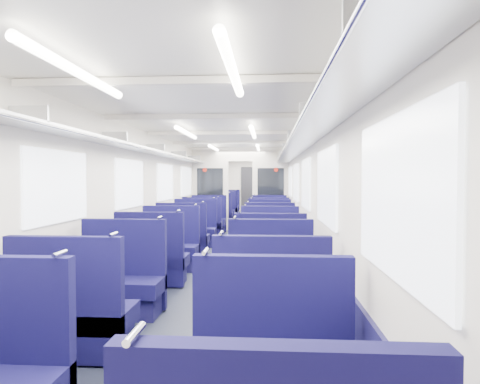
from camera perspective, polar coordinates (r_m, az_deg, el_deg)
name	(u,v)px	position (r m, az deg, el deg)	size (l,w,h in m)	color
floor	(232,245)	(9.62, -1.02, -7.16)	(2.80, 18.00, 0.01)	black
ceiling	(232,141)	(9.53, -1.03, 6.93)	(2.80, 18.00, 0.01)	white
wall_left	(171,193)	(9.72, -9.28, -0.12)	(0.02, 18.00, 2.35)	beige
dado_left	(172,229)	(9.78, -9.17, -4.96)	(0.03, 17.90, 0.70)	#121037
wall_right	(295,193)	(9.49, 7.43, -0.16)	(0.02, 18.00, 2.35)	beige
dado_right	(294,230)	(9.55, 7.31, -5.11)	(0.03, 17.90, 0.70)	#121037
wall_far	(250,186)	(18.48, 1.32, 0.83)	(2.80, 0.02, 2.35)	beige
luggage_rack_left	(179,158)	(9.69, -8.22, 4.60)	(0.36, 17.40, 0.18)	#B2B5BA
luggage_rack_right	(287,157)	(9.48, 6.32, 4.67)	(0.36, 17.40, 0.18)	#B2B5BA
windows	(231,182)	(9.04, -1.27, 1.31)	(2.78, 15.60, 0.75)	white
ceiling_fittings	(231,142)	(9.27, -1.17, 6.70)	(2.70, 16.06, 0.11)	silver
end_door	(250,190)	(18.43, 1.32, 0.28)	(0.75, 0.06, 2.00)	black
bulkhead	(240,188)	(12.20, 0.04, 0.57)	(2.80, 0.10, 2.35)	silver
seat_3	(273,383)	(2.67, 4.43, -24.34)	(0.96, 0.53, 1.08)	#100D42
seat_4	(72,319)	(3.94, -21.66, -15.63)	(0.96, 0.53, 1.08)	#100D42
seat_5	(271,318)	(3.72, 4.23, -16.58)	(0.96, 0.53, 1.08)	#100D42
seat_6	(121,284)	(4.97, -15.80, -11.90)	(0.96, 0.53, 1.08)	#100D42
seat_7	(270,285)	(4.80, 4.13, -12.34)	(0.96, 0.53, 1.08)	#100D42
seat_8	(152,262)	(6.16, -11.77, -9.19)	(0.96, 0.53, 1.08)	#100D42
seat_9	(270,265)	(5.85, 4.07, -9.74)	(0.96, 0.53, 1.08)	#100D42
seat_10	(170,249)	(7.17, -9.48, -7.61)	(0.96, 0.53, 1.08)	#100D42
seat_11	(270,250)	(7.01, 4.03, -7.81)	(0.96, 0.53, 1.08)	#100D42
seat_12	(183,240)	(8.22, -7.72, -6.39)	(0.96, 0.53, 1.08)	#100D42
seat_13	(269,239)	(8.28, 3.99, -6.31)	(0.96, 0.53, 1.08)	#100D42
seat_14	(195,231)	(9.51, -6.12, -5.26)	(0.96, 0.53, 1.08)	#100D42
seat_15	(269,232)	(9.37, 3.97, -5.36)	(0.96, 0.53, 1.08)	#100D42
seat_16	(203,225)	(10.63, -5.06, -4.51)	(0.96, 0.53, 1.08)	#100D42
seat_17	(269,226)	(10.38, 3.96, -4.66)	(0.96, 0.53, 1.08)	#100D42
seat_18	(208,221)	(11.60, -4.30, -3.97)	(0.96, 0.53, 1.08)	#100D42
seat_19	(269,221)	(11.60, 3.94, -3.97)	(0.96, 0.53, 1.08)	#100D42
seat_20	(217,215)	(13.64, -3.07, -3.09)	(0.96, 0.53, 1.08)	#100D42
seat_21	(269,215)	(13.54, 3.92, -3.13)	(0.96, 0.53, 1.08)	#100D42
seat_22	(221,212)	(14.77, -2.55, -2.71)	(0.96, 0.53, 1.08)	#100D42
seat_23	(269,212)	(14.78, 3.91, -2.71)	(0.96, 0.53, 1.08)	#100D42
seat_24	(225,209)	(15.97, -2.07, -2.37)	(0.96, 0.53, 1.08)	#100D42
seat_25	(269,210)	(15.89, 3.91, -2.39)	(0.96, 0.53, 1.08)	#100D42
seat_26	(228,207)	(17.08, -1.68, -2.09)	(0.96, 0.53, 1.08)	#100D42
seat_27	(269,208)	(17.00, 3.90, -2.12)	(0.96, 0.53, 1.08)	#100D42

